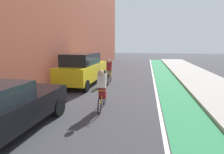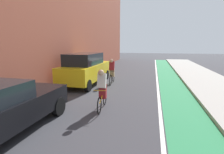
% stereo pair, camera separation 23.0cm
% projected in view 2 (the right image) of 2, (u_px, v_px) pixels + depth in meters
% --- Properties ---
extents(ground_plane, '(86.64, 86.64, 0.00)m').
position_uv_depth(ground_plane, '(118.00, 97.00, 8.61)').
color(ground_plane, '#38383D').
extents(bike_lane_paint, '(1.60, 39.38, 0.00)m').
position_uv_depth(bike_lane_paint, '(175.00, 90.00, 9.90)').
color(bike_lane_paint, '#2D8451').
rests_on(bike_lane_paint, ground).
extents(lane_divider_stripe, '(0.12, 39.38, 0.00)m').
position_uv_depth(lane_divider_stripe, '(158.00, 90.00, 10.10)').
color(lane_divider_stripe, white).
rests_on(lane_divider_stripe, ground).
extents(sidewalk_right, '(3.23, 39.38, 0.14)m').
position_uv_depth(sidewalk_right, '(223.00, 92.00, 9.35)').
color(sidewalk_right, '#A8A59E').
rests_on(sidewalk_right, ground).
extents(parked_suv_yellow_cab, '(1.99, 4.78, 1.98)m').
position_uv_depth(parked_suv_yellow_cab, '(86.00, 68.00, 11.37)').
color(parked_suv_yellow_cab, yellow).
rests_on(parked_suv_yellow_cab, ground).
extents(cyclist_trailing, '(0.48, 1.70, 1.60)m').
position_uv_depth(cyclist_trailing, '(102.00, 88.00, 6.96)').
color(cyclist_trailing, black).
rests_on(cyclist_trailing, ground).
extents(cyclist_far, '(0.48, 1.73, 1.62)m').
position_uv_depth(cyclist_far, '(112.00, 71.00, 11.51)').
color(cyclist_far, black).
rests_on(cyclist_far, ground).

